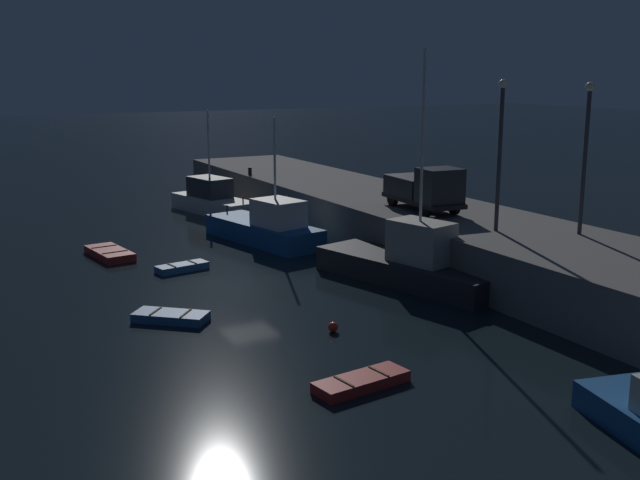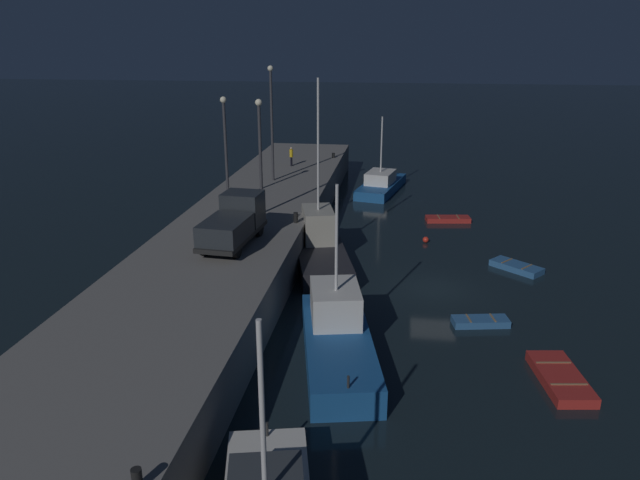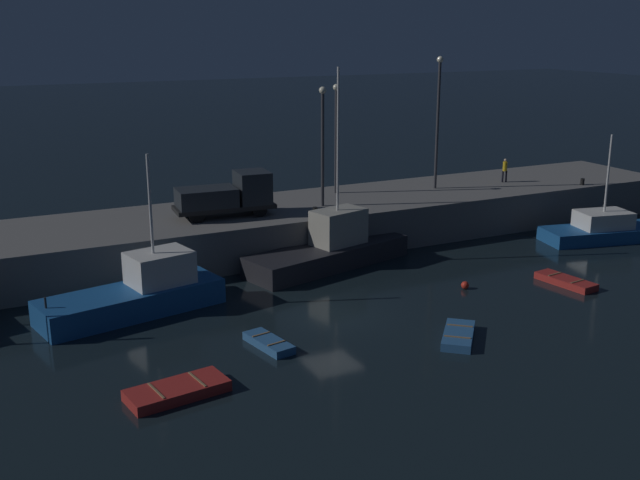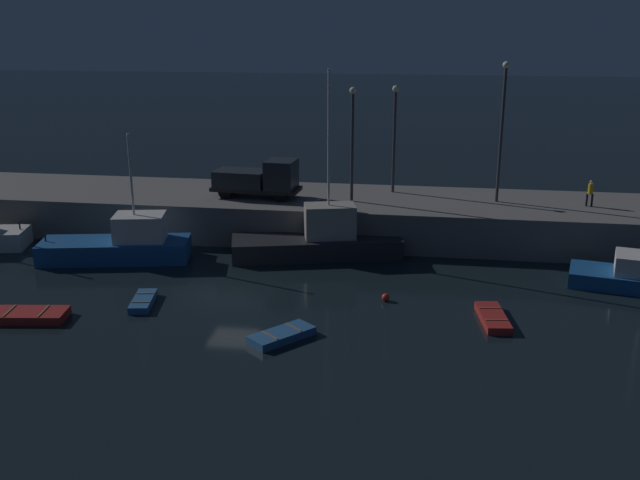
% 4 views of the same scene
% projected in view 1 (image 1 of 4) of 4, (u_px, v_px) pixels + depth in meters
% --- Properties ---
extents(ground_plane, '(320.00, 320.00, 0.00)m').
position_uv_depth(ground_plane, '(248.00, 284.00, 37.58)').
color(ground_plane, black).
extents(pier_quay, '(63.42, 8.24, 2.55)m').
position_uv_depth(pier_quay, '(448.00, 235.00, 42.81)').
color(pier_quay, slate).
rests_on(pier_quay, ground).
extents(fishing_boat_blue, '(9.18, 4.55, 7.63)m').
position_uv_depth(fishing_boat_blue, '(267.00, 227.00, 46.47)').
color(fishing_boat_blue, '#195193').
rests_on(fishing_boat_blue, ground).
extents(fishing_boat_white, '(10.65, 5.38, 11.23)m').
position_uv_depth(fishing_boat_white, '(411.00, 264.00, 37.52)').
color(fishing_boat_white, '#232328').
rests_on(fishing_boat_white, ground).
extents(fishing_boat_orange, '(8.43, 4.22, 7.47)m').
position_uv_depth(fishing_boat_orange, '(213.00, 200.00, 56.38)').
color(fishing_boat_orange, silver).
rests_on(fishing_boat_orange, ground).
extents(dinghy_orange_near, '(1.59, 3.47, 0.41)m').
position_uv_depth(dinghy_orange_near, '(361.00, 382.00, 25.34)').
color(dinghy_orange_near, '#B22823').
rests_on(dinghy_orange_near, ground).
extents(rowboat_white_mid, '(3.96, 2.15, 0.47)m').
position_uv_depth(rowboat_white_mid, '(110.00, 253.00, 43.11)').
color(rowboat_white_mid, '#B22823').
rests_on(rowboat_white_mid, ground).
extents(dinghy_red_small, '(1.46, 2.87, 0.40)m').
position_uv_depth(dinghy_red_small, '(182.00, 267.00, 40.17)').
color(dinghy_red_small, '#2D6099').
rests_on(dinghy_red_small, ground).
extents(rowboat_blue_far, '(2.96, 3.15, 0.42)m').
position_uv_depth(rowboat_blue_far, '(171.00, 317.00, 32.04)').
color(rowboat_blue_far, '#2D6099').
rests_on(rowboat_blue_far, ground).
extents(mooring_buoy_near, '(0.41, 0.41, 0.41)m').
position_uv_depth(mooring_buoy_near, '(333.00, 327.00, 30.71)').
color(mooring_buoy_near, red).
rests_on(mooring_buoy_near, ground).
extents(lamp_post_west, '(0.44, 0.44, 7.31)m').
position_uv_depth(lamp_post_west, '(500.00, 143.00, 36.79)').
color(lamp_post_west, '#38383D').
rests_on(lamp_post_west, pier_quay).
extents(lamp_post_east, '(0.44, 0.44, 7.19)m').
position_uv_depth(lamp_post_east, '(586.00, 146.00, 36.01)').
color(lamp_post_east, '#38383D').
rests_on(lamp_post_east, pier_quay).
extents(utility_truck, '(5.97, 2.59, 2.57)m').
position_uv_depth(utility_truck, '(425.00, 189.00, 42.79)').
color(utility_truck, black).
rests_on(utility_truck, pier_quay).
extents(bollard_west, '(0.28, 0.28, 0.64)m').
position_uv_depth(bollard_west, '(432.00, 223.00, 38.01)').
color(bollard_west, black).
rests_on(bollard_west, pier_quay).
extents(bollard_central, '(0.28, 0.28, 0.58)m').
position_uv_depth(bollard_central, '(250.00, 171.00, 57.89)').
color(bollard_central, black).
rests_on(bollard_central, pier_quay).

